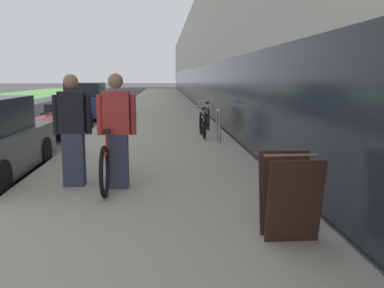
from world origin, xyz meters
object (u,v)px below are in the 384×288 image
at_px(cruiser_bike_nearest, 203,124).
at_px(cruiser_bike_middle, 206,117).
at_px(parked_sedan_far, 86,102).
at_px(tandem_bicycle, 112,159).
at_px(sandwich_board_sign, 290,196).
at_px(vintage_roadster_curbside, 58,122).
at_px(person_rider, 117,131).
at_px(person_bystander, 73,130).
at_px(bike_rack_hoop, 219,122).

xyz_separation_m(cruiser_bike_nearest, cruiser_bike_middle, (0.30, 2.01, 0.01)).
bearing_deg(parked_sedan_far, tandem_bicycle, -78.22).
distance_m(sandwich_board_sign, vintage_roadster_curbside, 10.50).
bearing_deg(sandwich_board_sign, vintage_roadster_curbside, 116.18).
relative_size(person_rider, parked_sedan_far, 0.43).
distance_m(person_bystander, sandwich_board_sign, 3.62).
bearing_deg(sandwich_board_sign, cruiser_bike_nearest, 91.62).
bearing_deg(person_bystander, tandem_bicycle, 11.45).
xyz_separation_m(tandem_bicycle, cruiser_bike_nearest, (1.91, 5.17, -0.03)).
relative_size(tandem_bicycle, person_bystander, 1.41).
height_order(person_rider, cruiser_bike_nearest, person_rider).
bearing_deg(bike_rack_hoop, sandwich_board_sign, -90.87).
bearing_deg(parked_sedan_far, bike_rack_hoop, -59.94).
bearing_deg(parked_sedan_far, cruiser_bike_nearest, -58.32).
bearing_deg(tandem_bicycle, cruiser_bike_nearest, 69.68).
height_order(cruiser_bike_nearest, sandwich_board_sign, sandwich_board_sign).
xyz_separation_m(cruiser_bike_nearest, parked_sedan_far, (-4.52, 7.33, 0.19)).
bearing_deg(cruiser_bike_nearest, vintage_roadster_curbside, 158.29).
xyz_separation_m(tandem_bicycle, cruiser_bike_middle, (2.21, 7.18, -0.02)).
bearing_deg(cruiser_bike_middle, person_bystander, -110.81).
height_order(person_rider, vintage_roadster_curbside, person_rider).
height_order(tandem_bicycle, cruiser_bike_nearest, tandem_bicycle).
relative_size(tandem_bicycle, sandwich_board_sign, 2.69).
distance_m(cruiser_bike_middle, vintage_roadster_curbside, 4.72).
distance_m(sandwich_board_sign, parked_sedan_far, 15.73).
distance_m(cruiser_bike_nearest, sandwich_board_sign, 7.67).
height_order(cruiser_bike_nearest, vintage_roadster_curbside, cruiser_bike_nearest).
relative_size(vintage_roadster_curbside, parked_sedan_far, 1.06).
height_order(person_rider, cruiser_bike_middle, person_rider).
xyz_separation_m(person_bystander, bike_rack_hoop, (2.80, 4.25, -0.35)).
xyz_separation_m(bike_rack_hoop, parked_sedan_far, (-4.84, 8.37, 0.04)).
bearing_deg(cruiser_bike_middle, cruiser_bike_nearest, -98.38).
xyz_separation_m(person_rider, sandwich_board_sign, (2.00, -2.20, -0.42)).
bearing_deg(person_rider, vintage_roadster_curbside, 109.99).
height_order(tandem_bicycle, parked_sedan_far, parked_sedan_far).
bearing_deg(tandem_bicycle, vintage_roadster_curbside, 109.85).
height_order(tandem_bicycle, sandwich_board_sign, tandem_bicycle).
bearing_deg(cruiser_bike_nearest, parked_sedan_far, 121.68).
xyz_separation_m(person_bystander, vintage_roadster_curbside, (-1.94, 7.04, -0.61)).
relative_size(person_rider, cruiser_bike_nearest, 1.04).
relative_size(bike_rack_hoop, vintage_roadster_curbside, 0.20).
bearing_deg(tandem_bicycle, person_bystander, -168.55).
distance_m(cruiser_bike_nearest, vintage_roadster_curbside, 4.75).
relative_size(person_rider, sandwich_board_sign, 1.92).
xyz_separation_m(person_bystander, sandwich_board_sign, (2.69, -2.38, -0.41)).
xyz_separation_m(tandem_bicycle, parked_sedan_far, (-2.61, 12.50, 0.16)).
height_order(cruiser_bike_nearest, cruiser_bike_middle, cruiser_bike_middle).
bearing_deg(person_rider, bike_rack_hoop, 64.59).
bearing_deg(parked_sedan_far, cruiser_bike_middle, -47.82).
bearing_deg(cruiser_bike_middle, sandwich_board_sign, -90.47).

